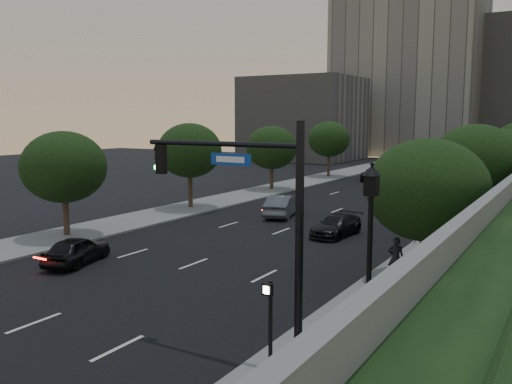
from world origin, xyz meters
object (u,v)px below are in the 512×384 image
Objects in this scene: pedestrian_a at (396,258)px; traffic_signal_mast at (266,236)px; pedestrian_c at (423,244)px; pedestrian_b at (457,247)px; street_lamp at (370,250)px; sedan_near_left at (77,250)px; sedan_mid_left at (282,206)px; sedan_far_right at (476,182)px; sedan_far_left at (373,174)px; sedan_near_right at (336,226)px.

traffic_signal_mast is at bearing 72.80° from pedestrian_a.
pedestrian_c is (1.32, 13.33, -2.76)m from traffic_signal_mast.
traffic_signal_mast is at bearing 90.84° from pedestrian_b.
street_lamp is 14.97m from sedan_near_left.
sedan_mid_left is at bearing -15.78° from pedestrian_b.
pedestrian_a is at bearing 120.48° from sedan_mid_left.
street_lamp is at bearing -68.29° from sedan_far_right.
sedan_far_left is 2.72× the size of pedestrian_a.
sedan_near_left is 0.93× the size of sedan_near_right.
sedan_mid_left is at bearing 82.62° from sedan_far_left.
sedan_mid_left is 1.09× the size of sedan_near_right.
sedan_near_left is at bearing 66.47° from sedan_mid_left.
pedestrian_b is at bearing -20.69° from sedan_near_right.
pedestrian_b is at bearing 103.32° from sedan_far_left.
pedestrian_a is at bearing 82.57° from pedestrian_c.
pedestrian_b reaches higher than pedestrian_c.
pedestrian_a reaches higher than sedan_mid_left.
sedan_mid_left is 25.21m from sedan_far_right.
sedan_near_right is 9.44m from pedestrian_a.
sedan_far_left is (0.49, 42.14, 0.01)m from sedan_near_left.
traffic_signal_mast is 1.59× the size of sedan_near_right.
traffic_signal_mast is 1.71× the size of sedan_near_left.
sedan_far_right is (9.49, 23.35, -0.02)m from sedan_mid_left.
street_lamp is 3.69× the size of pedestrian_c.
pedestrian_a is (11.78, -11.52, 0.29)m from sedan_mid_left.
street_lamp is at bearing 65.57° from traffic_signal_mast.
sedan_far_left is at bearing 108.72° from street_lamp.
sedan_near_left is at bearing 42.73° from pedestrian_b.
sedan_mid_left reaches higher than sedan_far_right.
sedan_far_left is at bearing -173.44° from sedan_far_right.
pedestrian_a is 1.10× the size of pedestrian_b.
street_lamp is at bearing 163.44° from sedan_near_left.
street_lamp reaches higher than sedan_near_left.
pedestrian_a is (5.84, -7.40, 0.44)m from sedan_near_right.
sedan_far_left is 35.77m from pedestrian_c.
sedan_near_left is at bearing 162.31° from traffic_signal_mast.
sedan_mid_left is (-10.61, 20.73, -2.88)m from traffic_signal_mast.
sedan_near_left is 0.85× the size of sedan_mid_left.
sedan_mid_left is at bearing -54.31° from pedestrian_a.
pedestrian_b is (15.52, -33.22, 0.29)m from sedan_far_left.
traffic_signal_mast is at bearing 146.57° from sedan_near_left.
sedan_near_left is at bearing -89.08° from sedan_far_right.
pedestrian_b is (13.58, -7.65, 0.21)m from sedan_mid_left.
pedestrian_c is (2.45, -30.75, 0.14)m from sedan_far_right.
street_lamp is 1.17× the size of sedan_mid_left.
sedan_near_right is at bearing 93.16° from sedan_far_left.
pedestrian_b is (16.01, 8.92, 0.30)m from sedan_near_left.
sedan_mid_left reaches higher than sedan_near_left.
traffic_signal_mast is at bearing 79.03° from pedestrian_c.
sedan_mid_left is at bearing -114.09° from sedan_near_left.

